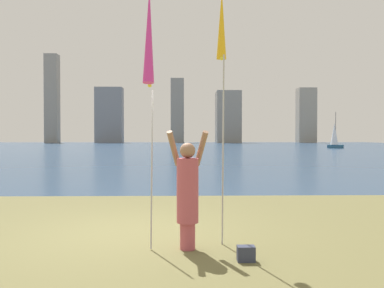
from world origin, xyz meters
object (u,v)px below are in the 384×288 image
object	(u,v)px
person	(188,191)
sailboat_6	(335,136)
bag	(246,254)
kite_flag_left	(149,39)
kite_flag_right	(222,32)

from	to	relation	value
person	sailboat_6	size ratio (longest dim) A/B	0.33
bag	sailboat_6	distance (m)	58.86
kite_flag_left	sailboat_6	bearing A→B (deg)	66.41
person	kite_flag_left	distance (m)	2.31
kite_flag_right	bag	distance (m)	3.45
person	bag	distance (m)	1.27
kite_flag_right	bag	xyz separation A→B (m)	(0.24, -1.00, -3.29)
person	sailboat_6	distance (m)	58.59
kite_flag_right	sailboat_6	distance (m)	58.02
person	kite_flag_right	bearing A→B (deg)	18.59
person	kite_flag_right	distance (m)	2.60
kite_flag_right	person	bearing A→B (deg)	-144.46
bag	sailboat_6	bearing A→B (deg)	67.73
kite_flag_right	sailboat_6	world-z (taller)	sailboat_6
person	kite_flag_left	size ratio (longest dim) A/B	0.46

